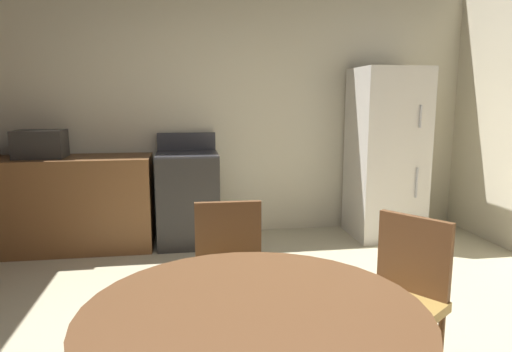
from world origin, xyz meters
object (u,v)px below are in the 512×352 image
Objects in this scene: refrigerator at (386,154)px; chair_northeast at (401,293)px; chair_north at (230,271)px; microwave at (40,144)px; oven_range at (188,198)px.

refrigerator is 2.71m from chair_northeast.
chair_north is at bearing -63.42° from chair_northeast.
microwave reaches higher than chair_northeast.
chair_north is at bearing -53.29° from microwave.
oven_range is at bearing -173.02° from chair_north.
refrigerator is (2.06, -0.05, 0.41)m from oven_range.
refrigerator is 2.78m from chair_north.
refrigerator is 2.02× the size of chair_northeast.
chair_northeast is (-1.05, -2.47, -0.38)m from refrigerator.
refrigerator is at bearing -1.50° from oven_range.
chair_northeast is (1.01, -2.52, 0.03)m from oven_range.
chair_northeast is (0.80, -0.42, 0.00)m from chair_north.
chair_northeast is (2.36, -2.52, -0.53)m from microwave.
refrigerator is 4.00× the size of microwave.
chair_north is 1.00× the size of chair_northeast.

